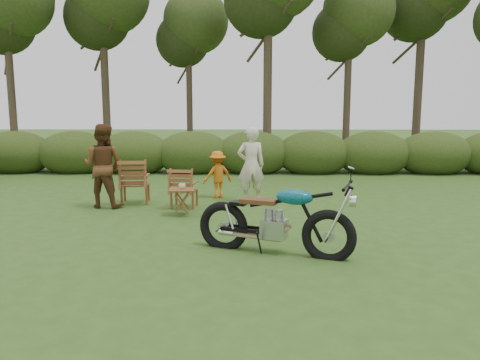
{
  "coord_description": "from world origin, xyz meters",
  "views": [
    {
      "loc": [
        -0.19,
        -6.56,
        2.16
      ],
      "look_at": [
        -0.32,
        1.55,
        0.9
      ],
      "focal_mm": 35.0,
      "sensor_mm": 36.0,
      "label": 1
    }
  ],
  "objects_px": {
    "cup": "(182,186)",
    "child": "(218,198)",
    "motorcycle": "(274,253)",
    "adult_b": "(105,207)",
    "lawn_chair_left": "(136,203)",
    "adult_a": "(251,202)",
    "side_table": "(182,202)",
    "lawn_chair_right": "(184,207)"
  },
  "relations": [
    {
      "from": "cup",
      "to": "child",
      "type": "distance_m",
      "value": 2.03
    },
    {
      "from": "cup",
      "to": "motorcycle",
      "type": "bearing_deg",
      "value": -55.18
    },
    {
      "from": "motorcycle",
      "to": "adult_b",
      "type": "height_order",
      "value": "adult_b"
    },
    {
      "from": "adult_b",
      "to": "child",
      "type": "relative_size",
      "value": 1.6
    },
    {
      "from": "lawn_chair_left",
      "to": "adult_a",
      "type": "height_order",
      "value": "adult_a"
    },
    {
      "from": "side_table",
      "to": "cup",
      "type": "distance_m",
      "value": 0.33
    },
    {
      "from": "side_table",
      "to": "adult_b",
      "type": "bearing_deg",
      "value": 156.57
    },
    {
      "from": "adult_a",
      "to": "child",
      "type": "relative_size",
      "value": 1.53
    },
    {
      "from": "lawn_chair_left",
      "to": "adult_b",
      "type": "distance_m",
      "value": 0.73
    },
    {
      "from": "cup",
      "to": "adult_a",
      "type": "height_order",
      "value": "adult_a"
    },
    {
      "from": "motorcycle",
      "to": "cup",
      "type": "height_order",
      "value": "motorcycle"
    },
    {
      "from": "lawn_chair_right",
      "to": "adult_b",
      "type": "relative_size",
      "value": 0.48
    },
    {
      "from": "lawn_chair_right",
      "to": "adult_b",
      "type": "xyz_separation_m",
      "value": [
        -1.75,
        -0.02,
        0.0
      ]
    },
    {
      "from": "motorcycle",
      "to": "adult_b",
      "type": "relative_size",
      "value": 1.26
    },
    {
      "from": "motorcycle",
      "to": "adult_b",
      "type": "bearing_deg",
      "value": 157.23
    },
    {
      "from": "motorcycle",
      "to": "lawn_chair_left",
      "type": "distance_m",
      "value": 4.7
    },
    {
      "from": "adult_a",
      "to": "child",
      "type": "height_order",
      "value": "adult_a"
    },
    {
      "from": "cup",
      "to": "adult_a",
      "type": "relative_size",
      "value": 0.08
    },
    {
      "from": "lawn_chair_left",
      "to": "adult_b",
      "type": "relative_size",
      "value": 0.56
    },
    {
      "from": "lawn_chair_left",
      "to": "adult_a",
      "type": "xyz_separation_m",
      "value": [
        2.64,
        0.1,
        0.0
      ]
    },
    {
      "from": "adult_a",
      "to": "lawn_chair_right",
      "type": "bearing_deg",
      "value": 8.85
    },
    {
      "from": "side_table",
      "to": "adult_b",
      "type": "xyz_separation_m",
      "value": [
        -1.82,
        0.79,
        -0.27
      ]
    },
    {
      "from": "lawn_chair_right",
      "to": "lawn_chair_left",
      "type": "distance_m",
      "value": 1.25
    },
    {
      "from": "cup",
      "to": "adult_b",
      "type": "height_order",
      "value": "adult_b"
    },
    {
      "from": "lawn_chair_right",
      "to": "cup",
      "type": "relative_size",
      "value": 6.47
    },
    {
      "from": "lawn_chair_right",
      "to": "lawn_chair_left",
      "type": "bearing_deg",
      "value": -13.32
    },
    {
      "from": "side_table",
      "to": "adult_a",
      "type": "distance_m",
      "value": 1.95
    },
    {
      "from": "side_table",
      "to": "cup",
      "type": "xyz_separation_m",
      "value": [
        0.0,
        0.05,
        0.32
      ]
    },
    {
      "from": "motorcycle",
      "to": "side_table",
      "type": "height_order",
      "value": "motorcycle"
    },
    {
      "from": "motorcycle",
      "to": "lawn_chair_left",
      "type": "relative_size",
      "value": 2.27
    },
    {
      "from": "side_table",
      "to": "adult_a",
      "type": "relative_size",
      "value": 0.31
    },
    {
      "from": "lawn_chair_right",
      "to": "motorcycle",
      "type": "bearing_deg",
      "value": 125.57
    },
    {
      "from": "adult_a",
      "to": "child",
      "type": "distance_m",
      "value": 0.98
    },
    {
      "from": "lawn_chair_left",
      "to": "side_table",
      "type": "xyz_separation_m",
      "value": [
        1.24,
        -1.23,
        0.27
      ]
    },
    {
      "from": "child",
      "to": "side_table",
      "type": "bearing_deg",
      "value": 44.35
    },
    {
      "from": "motorcycle",
      "to": "cup",
      "type": "bearing_deg",
      "value": 144.28
    },
    {
      "from": "side_table",
      "to": "child",
      "type": "distance_m",
      "value": 2.01
    },
    {
      "from": "cup",
      "to": "child",
      "type": "height_order",
      "value": "cup"
    },
    {
      "from": "lawn_chair_left",
      "to": "adult_a",
      "type": "distance_m",
      "value": 2.64
    },
    {
      "from": "lawn_chair_left",
      "to": "side_table",
      "type": "distance_m",
      "value": 1.77
    },
    {
      "from": "lawn_chair_left",
      "to": "child",
      "type": "height_order",
      "value": "child"
    },
    {
      "from": "lawn_chair_left",
      "to": "adult_a",
      "type": "relative_size",
      "value": 0.58
    }
  ]
}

